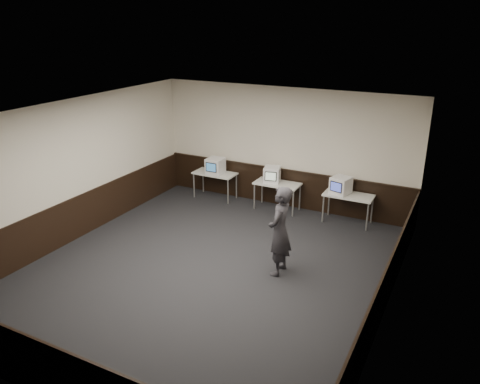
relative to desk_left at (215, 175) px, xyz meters
name	(u,v)px	position (x,y,z in m)	size (l,w,h in m)	color
floor	(208,270)	(1.90, -3.60, -0.68)	(8.00, 8.00, 0.00)	black
ceiling	(204,114)	(1.90, -3.60, 2.52)	(8.00, 8.00, 0.00)	white
back_wall	(284,148)	(1.90, 0.40, 0.92)	(7.00, 7.00, 0.00)	beige
front_wall	(37,303)	(1.90, -7.60, 0.92)	(7.00, 7.00, 0.00)	beige
left_wall	(72,171)	(-1.60, -3.60, 0.92)	(8.00, 8.00, 0.00)	beige
right_wall	(393,233)	(5.40, -3.60, 0.92)	(8.00, 8.00, 0.00)	beige
wainscot_back	(283,187)	(1.90, 0.38, -0.18)	(6.98, 0.04, 1.00)	black
wainscot_front	(51,374)	(1.90, -7.58, -0.18)	(6.98, 0.04, 1.00)	black
wainscot_left	(79,216)	(-1.58, -3.60, -0.18)	(0.04, 7.98, 1.00)	black
wainscot_right	(384,291)	(5.38, -3.60, -0.18)	(0.04, 7.98, 1.00)	black
wainscot_rail	(283,169)	(1.90, 0.36, 0.34)	(6.98, 0.06, 0.04)	black
desk_left	(215,175)	(0.00, 0.00, 0.00)	(1.20, 0.60, 0.75)	silver
desk_center	(277,185)	(1.90, 0.00, 0.00)	(1.20, 0.60, 0.75)	silver
desk_right	(348,197)	(3.80, 0.00, 0.00)	(1.20, 0.60, 0.75)	silver
emac_left	(215,166)	(0.05, -0.05, 0.29)	(0.45, 0.48, 0.44)	white
emac_center	(272,175)	(1.74, 0.00, 0.28)	(0.51, 0.52, 0.41)	white
emac_right	(341,185)	(3.59, -0.02, 0.29)	(0.53, 0.54, 0.43)	white
person	(280,231)	(3.22, -3.04, 0.24)	(0.67, 0.44, 1.84)	#2A282E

